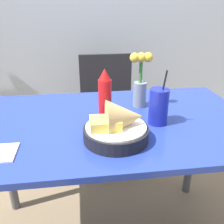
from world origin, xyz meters
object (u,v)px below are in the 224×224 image
at_px(chair_far_window, 107,101).
at_px(food_basket, 119,126).
at_px(ketchup_bottle, 105,95).
at_px(flower_vase, 140,81).
at_px(drink_cup, 158,108).

bearing_deg(chair_far_window, food_basket, -94.06).
bearing_deg(ketchup_bottle, chair_far_window, 82.75).
relative_size(ketchup_bottle, flower_vase, 0.85).
height_order(ketchup_bottle, flower_vase, flower_vase).
bearing_deg(food_basket, drink_cup, 31.72).
distance_m(chair_far_window, flower_vase, 0.76).
xyz_separation_m(food_basket, flower_vase, (0.15, 0.31, 0.07)).
height_order(chair_far_window, flower_vase, flower_vase).
bearing_deg(food_basket, flower_vase, 63.87).
bearing_deg(drink_cup, ketchup_bottle, 159.39).
distance_m(food_basket, flower_vase, 0.35).
bearing_deg(ketchup_bottle, food_basket, -81.11).
bearing_deg(ketchup_bottle, flower_vase, 32.07).
xyz_separation_m(chair_far_window, food_basket, (-0.07, -0.97, 0.28)).
relative_size(chair_far_window, ketchup_bottle, 3.79).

